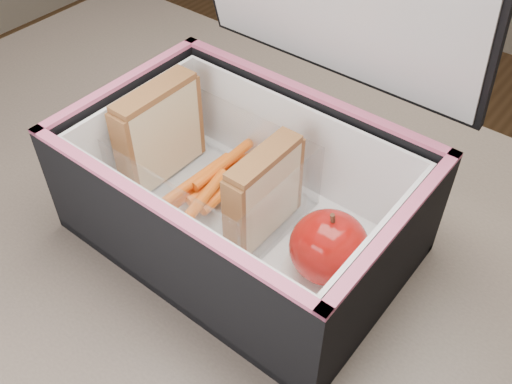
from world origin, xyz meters
TOP-DOWN VIEW (x-y plane):
  - kitchen_table at (0.00, 0.00)m, footprint 1.20×0.80m
  - lunch_bag at (-0.03, 0.06)m, footprint 0.33×0.28m
  - plastic_tub at (-0.08, 0.07)m, footprint 0.19×0.14m
  - sandwich_left at (-0.15, 0.07)m, footprint 0.03×0.10m
  - sandwich_right at (-0.01, 0.07)m, footprint 0.03×0.09m
  - carrot_sticks at (-0.08, 0.08)m, footprint 0.05×0.16m
  - paper_napkin at (0.07, 0.05)m, footprint 0.09×0.10m
  - red_apple at (0.08, 0.06)m, footprint 0.08×0.08m

SIDE VIEW (x-z plane):
  - kitchen_table at x=0.00m, z-range 0.28..1.03m
  - paper_napkin at x=0.07m, z-range 0.77..0.77m
  - carrot_sticks at x=-0.08m, z-range 0.77..0.80m
  - plastic_tub at x=-0.08m, z-range 0.77..0.84m
  - red_apple at x=0.08m, z-range 0.77..0.85m
  - sandwich_right at x=-0.01m, z-range 0.77..0.87m
  - lunch_bag at x=-0.03m, z-range 0.66..0.99m
  - sandwich_left at x=-0.15m, z-range 0.77..0.88m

